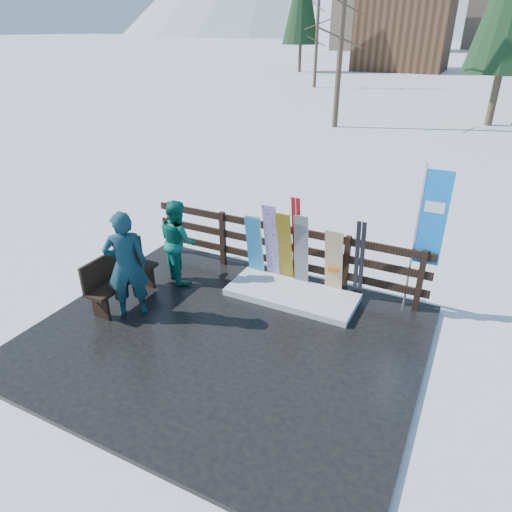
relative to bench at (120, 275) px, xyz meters
The scene contains 17 objects.
ground 2.29m from the bench, ahead, with size 700.00×700.00×0.00m, color white.
deck 2.28m from the bench, ahead, with size 6.00×5.00×0.08m, color black.
fence 3.03m from the bench, 43.03° to the left, with size 5.60×0.10×1.15m.
snow_patch 3.12m from the bench, 28.37° to the left, with size 2.35×1.00×0.12m, color white.
bench is the anchor object (origin of this frame).
snowboard_0 2.54m from the bench, 46.58° to the left, with size 0.30×0.03×1.33m, color #2B8AC3.
snowboard_1 2.57m from the bench, 46.10° to the left, with size 0.29×0.03×1.36m, color white.
snowboard_2 3.03m from the bench, 37.63° to the left, with size 0.28×0.03×1.55m, color yellow.
snowboard_3 2.82m from the bench, 41.12° to the left, with size 0.27×0.03×1.65m, color white.
snowboard_4 3.29m from the bench, 34.20° to the left, with size 0.27×0.03×1.52m, color black.
snowboard_5 3.82m from the bench, 28.90° to the left, with size 0.32×0.03×1.37m, color silver.
ski_pair_a 3.25m from the bench, 36.44° to the left, with size 0.16×0.33×1.82m.
ski_pair_b 4.24m from the bench, 26.88° to the left, with size 0.17×0.27×1.58m.
rental_flag 5.33m from the bench, 23.90° to the left, with size 0.45×0.04×2.60m.
person_front 0.69m from the bench, 30.55° to the right, with size 0.69×0.45×1.90m, color #174C4C.
person_back 1.27m from the bench, 67.55° to the left, with size 0.79×0.61×1.62m, color #0B6553.
resort_buildings 115.69m from the bench, 88.39° to the left, with size 73.00×87.60×22.60m.
Camera 1 is at (3.14, -5.10, 4.52)m, focal length 32.00 mm.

